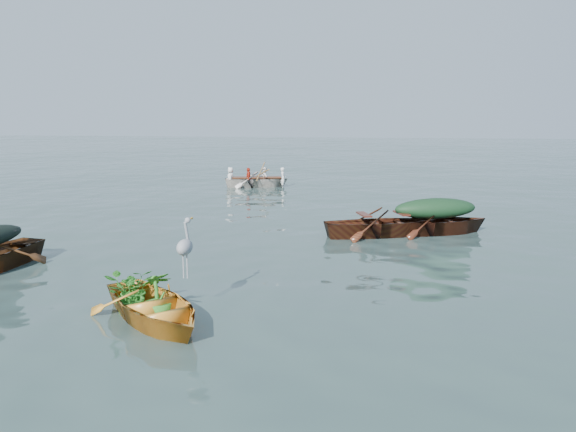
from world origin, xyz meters
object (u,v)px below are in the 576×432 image
(rowed_boat, at_px, (257,187))
(heron, at_px, (185,257))
(yellow_dinghy, at_px, (154,321))
(green_tarp_boat, at_px, (434,234))
(open_wooden_boat, at_px, (382,236))

(rowed_boat, relative_size, heron, 4.04)
(yellow_dinghy, xyz_separation_m, rowed_boat, (-2.20, 15.63, 0.00))
(heron, bearing_deg, rowed_boat, 52.68)
(green_tarp_boat, relative_size, heron, 4.28)
(green_tarp_boat, distance_m, open_wooden_boat, 1.39)
(open_wooden_boat, bearing_deg, heron, 134.20)
(rowed_boat, distance_m, heron, 15.43)
(rowed_boat, bearing_deg, green_tarp_boat, -157.01)
(rowed_boat, bearing_deg, open_wooden_boat, -164.30)
(yellow_dinghy, distance_m, open_wooden_boat, 7.34)
(open_wooden_boat, height_order, heron, heron)
(yellow_dinghy, relative_size, green_tarp_boat, 0.79)
(heron, bearing_deg, yellow_dinghy, -174.81)
(yellow_dinghy, distance_m, rowed_boat, 15.79)
(open_wooden_boat, bearing_deg, green_tarp_boat, -90.03)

